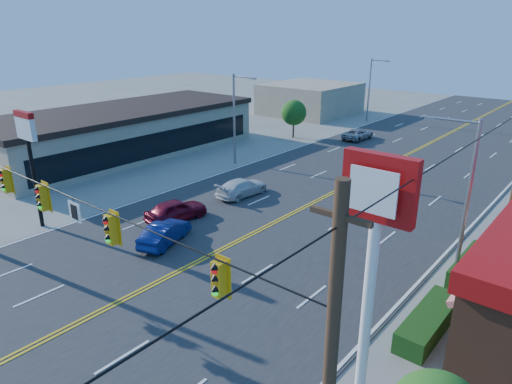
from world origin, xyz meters
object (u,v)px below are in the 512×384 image
Objects in this scene: car_white at (242,188)px; car_silver at (358,134)px; kfc_pylon at (375,234)px; car_magenta at (176,211)px; signal_span at (59,217)px; car_blue at (165,234)px; pizza_hut_sign at (29,146)px.

car_white is 1.00× the size of car_silver.
kfc_pylon is 2.08× the size of car_magenta.
car_silver is (-1.93, 21.52, -0.03)m from car_white.
kfc_pylon reaches higher than car_silver.
signal_span is 38.44m from car_silver.
car_magenta is 1.05× the size of car_blue.
pizza_hut_sign is 9.72m from car_blue.
car_silver is (-17.83, 33.60, -5.44)m from kfc_pylon.
pizza_hut_sign is at bearing 3.71° from car_blue.
car_magenta is at bearing 90.84° from car_white.
car_white is 21.60m from car_silver.
pizza_hut_sign is 9.48m from car_magenta.
car_magenta is at bearing 116.69° from signal_span.
pizza_hut_sign is at bearing 84.47° from car_silver.
signal_span is 2.86× the size of kfc_pylon.
kfc_pylon is at bearing 0.00° from pizza_hut_sign.
car_white is (6.10, 12.08, -4.55)m from pizza_hut_sign.
kfc_pylon is 17.97m from car_magenta.
car_magenta is 0.95× the size of car_silver.
car_blue is (7.93, 3.31, -4.54)m from pizza_hut_sign.
pizza_hut_sign is 1.77× the size of car_blue.
car_magenta is 6.17m from car_white.
car_white is at bearing 96.67° from car_silver.
signal_span is 11.86m from car_magenta.
signal_span reaches higher than car_white.
signal_span is at bearing -160.22° from kfc_pylon.
kfc_pylon reaches higher than car_blue.
car_blue is at bearing 136.60° from car_magenta.
car_blue is at bearing 98.62° from car_silver.
car_blue is at bearing 104.54° from car_white.
pizza_hut_sign reaches higher than car_white.
kfc_pylon is 2.19× the size of car_blue.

